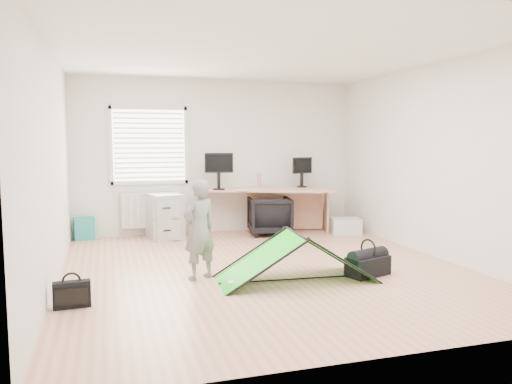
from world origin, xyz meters
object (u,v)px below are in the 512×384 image
object	(u,v)px
kite	(296,257)
laptop_bag	(72,294)
office_chair	(270,216)
storage_crate	(346,226)
duffel_bag	(368,266)
monitor_left	(219,176)
monitor_right	(302,176)
filing_cabinet	(164,216)
person	(199,230)
thermos	(259,181)
desk	(266,211)

from	to	relation	value
kite	laptop_bag	xyz separation A→B (m)	(-2.45, -0.26, -0.15)
office_chair	kite	bearing A→B (deg)	86.81
kite	storage_crate	bearing A→B (deg)	56.98
laptop_bag	duffel_bag	size ratio (longest dim) A/B	0.66
monitor_left	monitor_right	distance (m)	1.53
filing_cabinet	laptop_bag	bearing A→B (deg)	-124.25
filing_cabinet	duffel_bag	world-z (taller)	filing_cabinet
monitor_left	laptop_bag	world-z (taller)	monitor_left
laptop_bag	duffel_bag	bearing A→B (deg)	-0.46
monitor_right	laptop_bag	bearing A→B (deg)	-155.68
person	kite	distance (m)	1.17
monitor_left	storage_crate	world-z (taller)	monitor_left
thermos	person	world-z (taller)	person
person	kite	world-z (taller)	person
filing_cabinet	storage_crate	bearing A→B (deg)	-22.34
office_chair	kite	size ratio (longest dim) A/B	0.40
person	kite	size ratio (longest dim) A/B	0.65
thermos	kite	size ratio (longest dim) A/B	0.14
duffel_bag	monitor_right	bearing A→B (deg)	64.35
thermos	monitor_right	bearing A→B (deg)	-5.88
monitor_left	office_chair	distance (m)	1.12
thermos	person	distance (m)	3.11
monitor_left	thermos	bearing A→B (deg)	18.76
monitor_left	person	world-z (taller)	monitor_left
filing_cabinet	thermos	distance (m)	1.77
monitor_right	kite	size ratio (longest dim) A/B	0.23
filing_cabinet	duffel_bag	distance (m)	3.70
duffel_bag	filing_cabinet	bearing A→B (deg)	105.78
monitor_right	person	bearing A→B (deg)	-148.79
desk	filing_cabinet	distance (m)	1.77
kite	monitor_right	bearing A→B (deg)	71.64
filing_cabinet	kite	distance (m)	3.20
monitor_right	kite	distance (m)	3.33
monitor_left	kite	bearing A→B (deg)	-74.46
filing_cabinet	storage_crate	xyz separation A→B (m)	(3.09, -0.51, -0.24)
kite	duffel_bag	size ratio (longest dim) A/B	3.37
kite	laptop_bag	distance (m)	2.47
filing_cabinet	monitor_left	bearing A→B (deg)	-13.75
desk	duffel_bag	distance (m)	3.02
desk	office_chair	xyz separation A→B (m)	(0.03, -0.13, -0.07)
thermos	laptop_bag	distance (m)	4.52
filing_cabinet	kite	world-z (taller)	filing_cabinet
storage_crate	filing_cabinet	bearing A→B (deg)	170.57
laptop_bag	storage_crate	bearing A→B (deg)	28.06
office_chair	duffel_bag	xyz separation A→B (m)	(0.31, -2.86, -0.21)
desk	person	distance (m)	3.03
kite	duffel_bag	bearing A→B (deg)	1.11
kite	duffel_bag	distance (m)	0.94
kite	laptop_bag	bearing A→B (deg)	-169.10
desk	duffel_bag	size ratio (longest dim) A/B	4.31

